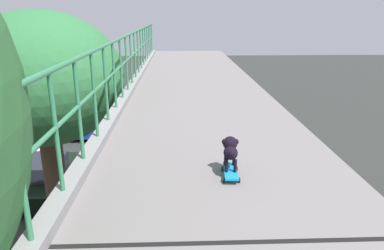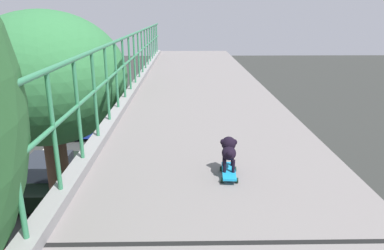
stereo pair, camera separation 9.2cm
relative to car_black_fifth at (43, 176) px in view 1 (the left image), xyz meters
name	(u,v)px [view 1 (the left image)]	position (x,y,z in m)	size (l,w,h in m)	color
green_railing	(28,221)	(4.51, -11.26, 5.02)	(0.20, 28.34, 1.31)	gray
car_black_fifth	(43,176)	(0.00, 0.00, 0.00)	(1.99, 4.46, 1.50)	black
car_white_sixth	(0,139)	(-3.92, 4.58, 0.02)	(1.96, 4.21, 1.52)	silver
car_blue_seventh	(86,121)	(-0.18, 7.90, 0.02)	(1.94, 4.33, 1.51)	navy
city_bus	(68,74)	(-4.15, 18.06, 1.29)	(2.74, 11.81, 3.55)	navy
roadside_tree_mid	(43,83)	(2.47, -5.25, 4.92)	(3.77, 3.77, 7.29)	#4C3729
toy_skateboard	(230,171)	(6.23, -9.99, 4.80)	(0.21, 0.47, 0.08)	#1893CB
small_dog	(230,149)	(6.23, -9.91, 5.04)	(0.19, 0.38, 0.35)	black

